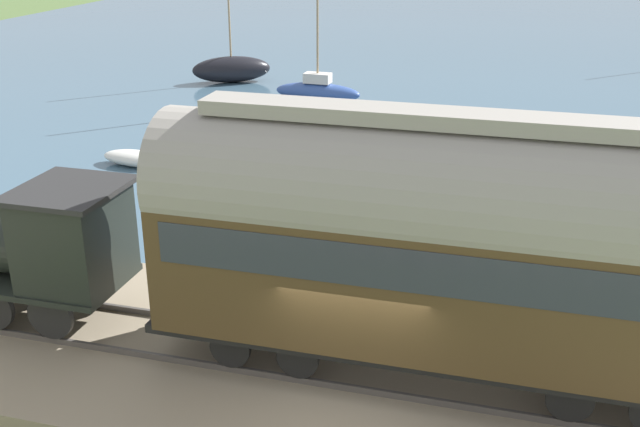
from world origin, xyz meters
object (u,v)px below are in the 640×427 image
at_px(rowboat_near_shore, 136,158).
at_px(sailboat_black, 231,69).
at_px(rowboat_far_out, 449,167).
at_px(steam_locomotive, 26,243).
at_px(passenger_coach, 441,238).
at_px(sailboat_blue, 318,89).

bearing_deg(rowboat_near_shore, sailboat_black, 13.01).
distance_m(rowboat_far_out, rowboat_near_shore, 10.78).
bearing_deg(steam_locomotive, sailboat_black, 12.72).
bearing_deg(sailboat_black, rowboat_far_out, -163.23).
height_order(steam_locomotive, sailboat_black, sailboat_black).
height_order(passenger_coach, rowboat_near_shore, passenger_coach).
distance_m(sailboat_blue, rowboat_far_out, 11.39).
distance_m(passenger_coach, sailboat_blue, 23.29).
xyz_separation_m(sailboat_blue, rowboat_far_out, (-8.92, -7.07, -0.33)).
xyz_separation_m(sailboat_black, rowboat_far_out, (-11.96, -12.56, -0.44)).
height_order(steam_locomotive, rowboat_far_out, steam_locomotive).
height_order(sailboat_blue, rowboat_near_shore, sailboat_blue).
bearing_deg(rowboat_near_shore, steam_locomotive, -156.55).
relative_size(passenger_coach, sailboat_black, 1.45).
bearing_deg(rowboat_far_out, passenger_coach, 165.71).
height_order(steam_locomotive, sailboat_blue, sailboat_blue).
xyz_separation_m(sailboat_blue, rowboat_near_shore, (-10.86, 3.53, -0.32)).
bearing_deg(sailboat_blue, passenger_coach, -156.71).
bearing_deg(rowboat_near_shore, rowboat_far_out, -74.68).
distance_m(steam_locomotive, sailboat_blue, 21.70).
xyz_separation_m(steam_locomotive, rowboat_near_shore, (10.79, 3.61, -1.85)).
xyz_separation_m(steam_locomotive, passenger_coach, (0.00, -8.10, 1.07)).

